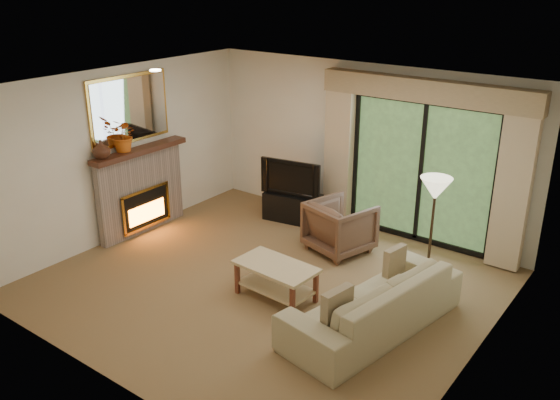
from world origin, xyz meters
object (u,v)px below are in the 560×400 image
Objects in this scene: media_console at (293,207)px; armchair at (340,227)px; sofa at (373,302)px; coffee_table at (276,281)px.

armchair is at bearing -32.61° from media_console.
media_console is at bearing -6.94° from armchair.
armchair reaches higher than sofa.
armchair reaches higher than media_console.
media_console is at bearing 124.13° from coffee_table.
sofa reaches higher than media_console.
armchair is at bearing 95.60° from coffee_table.
coffee_table is at bearing -73.96° from sofa.
media_console is 0.90× the size of coffee_table.
sofa reaches higher than coffee_table.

